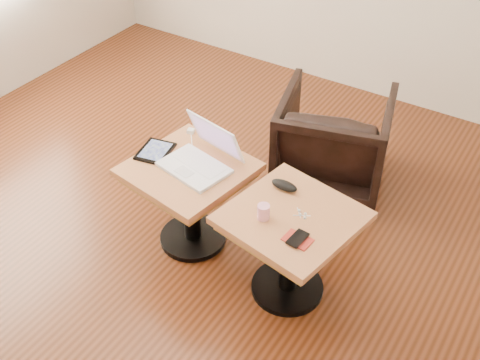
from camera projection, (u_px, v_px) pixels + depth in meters
The scene contains 11 objects.
room_shell at pixel (164, 32), 2.72m from camera, with size 4.52×4.52×2.71m.
side_table_left at pixel (190, 186), 3.34m from camera, with size 0.69×0.69×0.55m.
side_table_right at pixel (291, 235), 3.04m from camera, with size 0.70×0.70×0.55m.
laptop at pixel (201, 157), 3.24m from camera, with size 0.42×0.40×0.24m.
tablet at pixel (155, 151), 3.36m from camera, with size 0.21×0.24×0.02m.
charging_adapter at pixel (191, 131), 3.50m from camera, with size 0.04×0.04×0.02m, color white.
glasses_case at pixel (284, 185), 3.10m from camera, with size 0.15×0.06×0.05m, color black.
striped_cup at pixel (263, 212), 2.91m from camera, with size 0.06×0.06×0.08m, color #F44F87.
earbuds_tangle at pixel (302, 214), 2.95m from camera, with size 0.08×0.05×0.02m.
phone_on_sleeve at pixel (298, 239), 2.81m from camera, with size 0.14×0.12×0.02m.
armchair at pixel (333, 140), 3.85m from camera, with size 0.68×0.70×0.64m, color black.
Camera 1 is at (1.66, -1.96, 2.53)m, focal length 45.00 mm.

